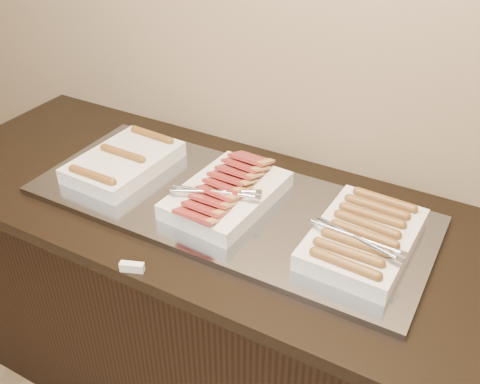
% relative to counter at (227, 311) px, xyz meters
% --- Properties ---
extents(counter, '(2.06, 0.76, 0.90)m').
position_rel_counter_xyz_m(counter, '(0.00, 0.00, 0.00)').
color(counter, black).
rests_on(counter, ground).
extents(warming_tray, '(1.20, 0.50, 0.02)m').
position_rel_counter_xyz_m(warming_tray, '(0.01, 0.00, 0.46)').
color(warming_tray, '#8F919C').
rests_on(warming_tray, counter).
extents(dish_left, '(0.25, 0.36, 0.07)m').
position_rel_counter_xyz_m(dish_left, '(-0.38, 0.00, 0.50)').
color(dish_left, silver).
rests_on(dish_left, warming_tray).
extents(dish_center, '(0.28, 0.39, 0.09)m').
position_rel_counter_xyz_m(dish_center, '(0.01, -0.00, 0.50)').
color(dish_center, silver).
rests_on(dish_center, warming_tray).
extents(dish_right, '(0.27, 0.38, 0.08)m').
position_rel_counter_xyz_m(dish_right, '(0.43, -0.00, 0.50)').
color(dish_right, silver).
rests_on(dish_right, warming_tray).
extents(label_holder, '(0.06, 0.04, 0.02)m').
position_rel_counter_xyz_m(label_holder, '(-0.06, -0.36, 0.46)').
color(label_holder, silver).
rests_on(label_holder, counter).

